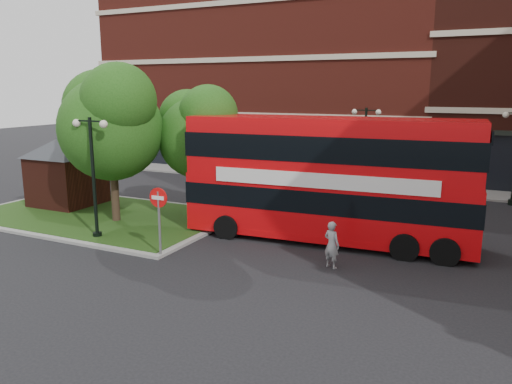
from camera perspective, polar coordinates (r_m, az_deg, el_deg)
The scene contains 14 objects.
ground at distance 18.31m, azimuth -5.31°, elevation -7.79°, with size 120.00×120.00×0.00m, color black.
pavement_far at distance 33.06m, azimuth 9.57°, elevation 1.08°, with size 44.00×3.00×0.12m, color slate.
terrace_far_left at distance 42.30m, azimuth 2.16°, elevation 13.00°, with size 26.00×12.00×14.00m, color maroon.
traffic_island at distance 25.29m, azimuth -17.45°, elevation -2.60°, with size 12.60×7.60×0.15m.
kiosk at distance 27.65m, azimuth -20.89°, elevation 3.12°, with size 6.51×6.51×3.60m.
tree_island_west at distance 23.32m, azimuth -16.34°, elevation 8.07°, with size 5.40×4.71×7.21m.
tree_island_east at distance 23.52m, azimuth -6.64°, elevation 7.14°, with size 4.46×3.90×6.29m.
lamp_island at distance 21.06m, azimuth -18.12°, elevation 2.21°, with size 1.72×0.36×5.00m.
lamp_far_left at distance 30.24m, azimuth 12.33°, elevation 5.29°, with size 1.72×0.36×5.00m.
bus at distance 20.09m, azimuth 8.23°, elevation 2.37°, with size 11.62×3.38×4.38m.
woman at distance 17.48m, azimuth 8.65°, elevation -5.97°, with size 0.60×0.40×1.66m, color gray.
car_silver at distance 32.43m, azimuth 9.63°, elevation 2.05°, with size 1.69×4.21×1.44m, color #B0B1B7.
car_white at distance 30.33m, azimuth 13.99°, elevation 1.19°, with size 1.51×4.34×1.43m, color silver.
no_entry_sign at distance 18.36m, azimuth -11.05°, elevation -1.82°, with size 0.72×0.09×2.62m.
Camera 1 is at (8.98, -14.73, 6.13)m, focal length 35.00 mm.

